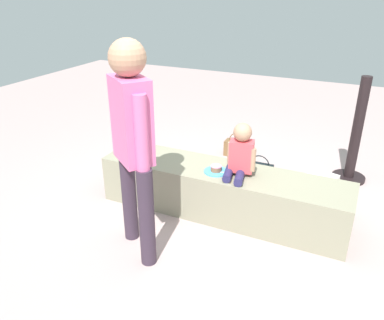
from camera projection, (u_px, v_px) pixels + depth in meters
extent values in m
plane|color=#AD9391|center=(221.00, 212.00, 3.77)|extent=(12.00, 12.00, 0.00)
cube|color=gray|center=(222.00, 192.00, 3.67)|extent=(2.34, 0.53, 0.46)
cylinder|color=navy|center=(228.00, 173.00, 3.43)|extent=(0.13, 0.26, 0.08)
cylinder|color=navy|center=(240.00, 177.00, 3.37)|extent=(0.13, 0.26, 0.08)
cube|color=#E54851|center=(241.00, 156.00, 3.42)|extent=(0.23, 0.17, 0.28)
sphere|color=tan|center=(243.00, 132.00, 3.33)|extent=(0.16, 0.16, 0.16)
cylinder|color=tan|center=(230.00, 153.00, 3.49)|extent=(0.05, 0.05, 0.21)
cylinder|color=tan|center=(253.00, 160.00, 3.36)|extent=(0.05, 0.05, 0.21)
cylinder|color=#342735|center=(147.00, 218.00, 2.94)|extent=(0.12, 0.12, 0.82)
cylinder|color=#342735|center=(129.00, 196.00, 3.24)|extent=(0.12, 0.12, 0.82)
cube|color=#DF6299|center=(132.00, 120.00, 2.79)|extent=(0.40, 0.37, 0.63)
sphere|color=tan|center=(127.00, 58.00, 2.60)|extent=(0.26, 0.26, 0.26)
cylinder|color=#DF6299|center=(141.00, 136.00, 2.67)|extent=(0.10, 0.10, 0.59)
cylinder|color=#DF6299|center=(124.00, 121.00, 2.96)|extent=(0.10, 0.10, 0.59)
cylinder|color=#4CA5D8|center=(216.00, 171.00, 3.54)|extent=(0.22, 0.22, 0.01)
cylinder|color=brown|center=(216.00, 169.00, 3.52)|extent=(0.10, 0.10, 0.05)
cylinder|color=pink|center=(216.00, 166.00, 3.51)|extent=(0.10, 0.10, 0.01)
cube|color=silver|center=(222.00, 172.00, 3.50)|extent=(0.11, 0.04, 0.00)
cube|color=gold|center=(330.00, 200.00, 3.69)|extent=(0.20, 0.11, 0.30)
torus|color=white|center=(328.00, 185.00, 3.64)|extent=(0.08, 0.01, 0.08)
torus|color=white|center=(338.00, 187.00, 3.61)|extent=(0.08, 0.01, 0.08)
cylinder|color=black|center=(348.00, 177.00, 4.39)|extent=(0.36, 0.36, 0.04)
cylinder|color=black|center=(357.00, 129.00, 4.15)|extent=(0.11, 0.11, 1.13)
cylinder|color=silver|center=(304.00, 200.00, 3.82)|extent=(0.07, 0.07, 0.16)
cone|color=silver|center=(305.00, 192.00, 3.78)|extent=(0.06, 0.06, 0.03)
cylinder|color=white|center=(306.00, 190.00, 3.77)|extent=(0.03, 0.03, 0.02)
cylinder|color=red|center=(208.00, 177.00, 4.31)|extent=(0.09, 0.09, 0.11)
cube|color=white|center=(321.00, 181.00, 4.22)|extent=(0.37, 0.34, 0.13)
cube|color=black|center=(259.00, 173.00, 4.29)|extent=(0.29, 0.13, 0.22)
torus|color=black|center=(260.00, 164.00, 4.25)|extent=(0.22, 0.01, 0.22)
cube|color=brown|center=(238.00, 149.00, 4.95)|extent=(0.33, 0.15, 0.20)
torus|color=brown|center=(238.00, 142.00, 4.90)|extent=(0.24, 0.01, 0.24)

